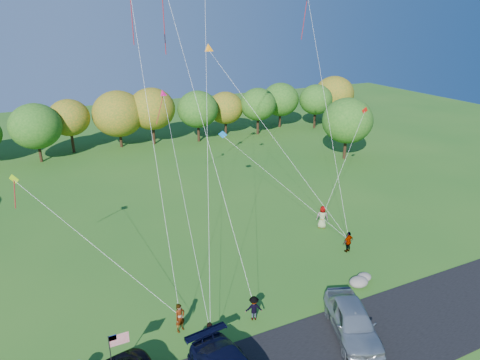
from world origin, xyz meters
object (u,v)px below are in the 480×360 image
object	(u,v)px
flyer_d	(348,242)
flyer_e	(322,217)
minivan_silver	(352,321)
flyer_c	(254,308)
flyer_a	(180,318)
flyer_b	(211,336)

from	to	relation	value
flyer_d	flyer_e	world-z (taller)	flyer_e
flyer_d	flyer_e	size ratio (longest dim) A/B	0.85
minivan_silver	flyer_c	xyz separation A→B (m)	(-4.22, 3.52, -0.20)
minivan_silver	flyer_d	bearing A→B (deg)	72.97
flyer_c	flyer_d	distance (m)	10.50
flyer_c	flyer_a	bearing A→B (deg)	7.01
flyer_d	flyer_e	distance (m)	4.06
flyer_d	flyer_a	bearing A→B (deg)	1.78
flyer_d	flyer_e	xyz separation A→B (m)	(0.54, 4.02, 0.14)
flyer_b	flyer_a	bearing A→B (deg)	119.12
flyer_a	flyer_e	size ratio (longest dim) A/B	0.90
flyer_c	flyer_d	bearing A→B (deg)	-139.83
flyer_c	minivan_silver	bearing A→B (deg)	159.51
flyer_c	flyer_e	world-z (taller)	flyer_e
flyer_b	flyer_d	world-z (taller)	flyer_d
flyer_a	flyer_e	bearing A→B (deg)	0.89
flyer_b	flyer_d	distance (m)	13.81
flyer_a	flyer_d	bearing A→B (deg)	-12.96
flyer_b	flyer_e	distance (m)	16.12
minivan_silver	flyer_c	size ratio (longest dim) A/B	3.47
minivan_silver	flyer_a	xyz separation A→B (m)	(-8.36, 4.43, -0.09)
flyer_a	flyer_c	world-z (taller)	flyer_a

